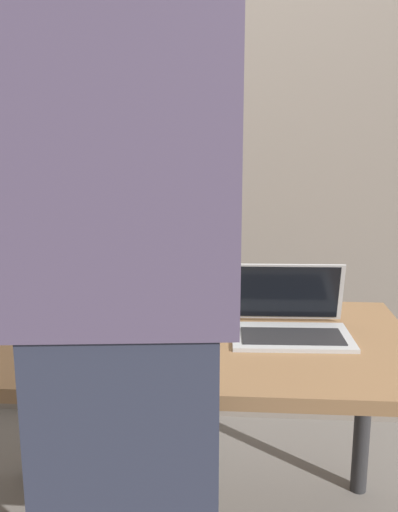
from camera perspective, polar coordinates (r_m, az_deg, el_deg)
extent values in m
cube|color=olive|center=(1.73, -1.63, -8.70)|extent=(1.39, 0.79, 0.04)
cylinder|color=#2D2D30|center=(2.32, -16.96, -13.40)|extent=(0.06, 0.06, 0.69)
cylinder|color=#2D2D30|center=(2.23, 16.36, -14.47)|extent=(0.06, 0.06, 0.69)
cube|color=#B7BABC|center=(1.73, 9.35, -8.06)|extent=(0.36, 0.24, 0.01)
cube|color=#232326|center=(1.71, 9.43, -8.02)|extent=(0.30, 0.15, 0.00)
cube|color=#B7BABC|center=(1.82, 8.94, -3.61)|extent=(0.36, 0.06, 0.19)
cube|color=black|center=(1.82, 8.95, -3.65)|extent=(0.33, 0.05, 0.18)
cylinder|color=#333333|center=(1.83, -8.19, -3.91)|extent=(0.07, 0.07, 0.19)
cone|color=#333333|center=(1.80, -8.29, -0.62)|extent=(0.07, 0.07, 0.03)
cylinder|color=#333333|center=(1.79, -8.34, 0.80)|extent=(0.03, 0.03, 0.07)
cylinder|color=#BFB74C|center=(1.79, -8.38, 2.03)|extent=(0.03, 0.03, 0.01)
cylinder|color=beige|center=(1.83, -8.20, -3.62)|extent=(0.07, 0.07, 0.07)
cylinder|color=#1E5123|center=(1.89, -4.33, -2.81)|extent=(0.06, 0.06, 0.22)
cone|color=#1E5123|center=(1.87, -4.39, 0.75)|extent=(0.06, 0.06, 0.02)
cylinder|color=#1E5123|center=(1.86, -4.42, 2.25)|extent=(0.03, 0.03, 0.08)
cylinder|color=#BFB74C|center=(1.85, -4.44, 3.61)|extent=(0.03, 0.03, 0.01)
cylinder|color=#78D187|center=(1.89, -4.34, -2.49)|extent=(0.06, 0.06, 0.08)
cylinder|color=#472B14|center=(1.80, -1.59, -3.98)|extent=(0.06, 0.06, 0.20)
cone|color=#472B14|center=(1.77, -1.61, -0.58)|extent=(0.06, 0.06, 0.02)
cylinder|color=#472B14|center=(1.76, -1.62, 1.02)|extent=(0.03, 0.03, 0.08)
cylinder|color=#BFB74C|center=(1.75, -1.63, 2.47)|extent=(0.03, 0.03, 0.01)
cylinder|color=#61DF3C|center=(1.80, -1.59, -3.68)|extent=(0.07, 0.07, 0.07)
cylinder|color=brown|center=(1.95, -1.62, -3.07)|extent=(0.06, 0.06, 0.17)
cone|color=brown|center=(1.93, -1.64, -0.33)|extent=(0.06, 0.06, 0.02)
cylinder|color=brown|center=(1.92, -1.65, 1.09)|extent=(0.03, 0.03, 0.08)
cylinder|color=#BFB74C|center=(1.91, -1.65, 2.37)|extent=(0.03, 0.03, 0.01)
cylinder|color=#58A963|center=(1.95, -1.62, -2.83)|extent=(0.06, 0.06, 0.06)
cube|color=#594C6B|center=(1.03, -8.30, 10.33)|extent=(0.45, 0.25, 0.65)
cylinder|color=white|center=(1.93, 3.09, -4.40)|extent=(0.09, 0.09, 0.10)
torus|color=white|center=(1.93, 4.43, -4.28)|extent=(0.07, 0.01, 0.07)
cube|color=gray|center=(2.53, 0.37, 11.60)|extent=(6.00, 0.10, 2.60)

